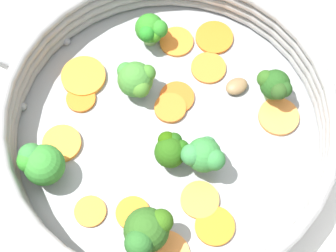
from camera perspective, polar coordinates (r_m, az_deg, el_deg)
name	(u,v)px	position (r m, az deg, el deg)	size (l,w,h in m)	color
ground_plane	(168,137)	(0.56, 0.00, -1.13)	(4.00, 4.00, 0.00)	white
skillet	(168,135)	(0.56, 0.00, -0.87)	(0.31, 0.31, 0.01)	#939699
skillet_rim_wall	(168,122)	(0.53, 0.00, 0.40)	(0.32, 0.32, 0.05)	#989696
skillet_rivet_left	(66,41)	(0.60, -10.30, 8.46)	(0.01, 0.01, 0.01)	#91919A
skillet_rivet_right	(23,107)	(0.58, -14.56, 1.92)	(0.01, 0.01, 0.01)	#919598
carrot_slice_0	(133,213)	(0.52, -3.60, -8.84)	(0.03, 0.03, 0.00)	orange
carrot_slice_1	(170,108)	(0.56, 0.23, 1.84)	(0.03, 0.03, 0.00)	orange
carrot_slice_2	(279,117)	(0.57, 11.17, 0.94)	(0.04, 0.04, 0.00)	#F98D3F
carrot_slice_3	(81,99)	(0.57, -8.84, 2.74)	(0.03, 0.03, 0.00)	orange
carrot_slice_4	(200,200)	(0.53, 3.23, -7.50)	(0.04, 0.04, 0.00)	orange
carrot_slice_5	(83,77)	(0.58, -8.59, 4.99)	(0.05, 0.05, 0.01)	orange
carrot_slice_6	(208,68)	(0.58, 4.13, 5.90)	(0.04, 0.04, 0.00)	orange
carrot_slice_8	(62,143)	(0.55, -10.73, -1.74)	(0.04, 0.04, 0.01)	orange
carrot_slice_9	(215,226)	(0.52, 4.77, -10.10)	(0.04, 0.04, 0.00)	orange
carrot_slice_10	(214,38)	(0.60, 4.72, 8.94)	(0.04, 0.04, 0.00)	orange
carrot_slice_11	(176,42)	(0.60, 0.87, 8.56)	(0.04, 0.04, 0.00)	orange
carrot_slice_12	(177,97)	(0.57, 0.91, 2.92)	(0.04, 0.04, 0.00)	orange
carrot_slice_13	(90,211)	(0.53, -7.91, -8.59)	(0.03, 0.03, 0.00)	orange
broccoli_floret_0	(147,232)	(0.49, -2.17, -10.66)	(0.04, 0.05, 0.05)	#7E9856
broccoli_floret_1	(136,79)	(0.55, -3.28, 4.74)	(0.04, 0.04, 0.04)	#7FAE6A
broccoli_floret_2	(204,155)	(0.51, 3.66, -2.95)	(0.04, 0.04, 0.04)	olive
broccoli_floret_3	(275,86)	(0.56, 10.82, 4.05)	(0.04, 0.03, 0.04)	#79A357
broccoli_floret_4	(171,150)	(0.52, 0.31, -2.44)	(0.03, 0.03, 0.04)	#85A360
broccoli_floret_5	(151,30)	(0.58, -1.74, 9.73)	(0.03, 0.03, 0.04)	#87B25F
broccoli_floret_6	(40,163)	(0.52, -12.85, -3.70)	(0.04, 0.04, 0.05)	#7A9B5C
mushroom_piece_0	(237,86)	(0.57, 6.99, 4.03)	(0.02, 0.02, 0.01)	olive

